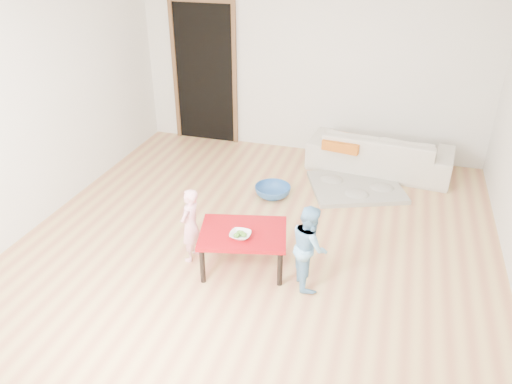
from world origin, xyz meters
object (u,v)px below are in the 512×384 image
at_px(red_table, 243,249).
at_px(basin, 273,191).
at_px(bowl, 240,235).
at_px(child_pink, 190,225).
at_px(child_blue, 309,246).
at_px(sofa, 380,152).

xyz_separation_m(red_table, basin, (-0.10, 1.49, -0.14)).
bearing_deg(basin, bowl, -86.30).
xyz_separation_m(child_pink, basin, (0.45, 1.50, -0.32)).
relative_size(child_blue, basin, 1.86).
bearing_deg(bowl, sofa, 68.12).
distance_m(child_blue, basin, 1.76).
bearing_deg(red_table, child_blue, -5.46).
distance_m(red_table, basin, 1.50).
xyz_separation_m(red_table, child_pink, (-0.55, -0.01, 0.19)).
bearing_deg(sofa, child_blue, 86.21).
height_order(bowl, child_pink, child_pink).
distance_m(sofa, red_table, 2.86).
height_order(red_table, child_blue, child_blue).
height_order(sofa, red_table, sofa).
relative_size(child_pink, basin, 1.76).
xyz_separation_m(sofa, bowl, (-1.10, -2.74, 0.16)).
relative_size(red_table, basin, 1.85).
distance_m(child_pink, child_blue, 1.21).
distance_m(red_table, bowl, 0.25).
height_order(child_blue, basin, child_blue).
height_order(sofa, child_pink, child_pink).
distance_m(child_pink, basin, 1.60).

